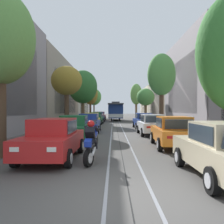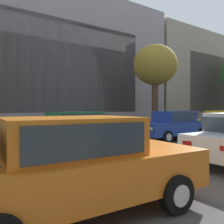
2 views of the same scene
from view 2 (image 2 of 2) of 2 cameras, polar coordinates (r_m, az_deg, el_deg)
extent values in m
cube|color=gray|center=(16.73, -21.00, 11.85)|extent=(4.65, 21.65, 9.85)
cube|color=#2D3842|center=(14.44, -18.93, 11.65)|extent=(0.04, 15.37, 5.91)
cube|color=gray|center=(30.19, 24.73, 6.57)|extent=(4.13, 21.65, 9.53)
cube|color=#1E6038|center=(9.84, -10.08, -5.40)|extent=(1.89, 4.34, 0.66)
cube|color=#1E6038|center=(9.85, -9.30, -1.71)|extent=(1.52, 2.10, 0.60)
cube|color=#2D3842|center=(9.52, -13.86, -1.93)|extent=(1.34, 0.25, 0.47)
cube|color=#2D3842|center=(10.42, -3.42, -1.67)|extent=(1.30, 0.23, 0.45)
cube|color=#2D3842|center=(9.19, -7.28, -1.89)|extent=(0.07, 1.81, 0.47)
cube|color=#2D3842|center=(10.53, -11.06, -1.55)|extent=(0.07, 1.81, 0.47)
cube|color=white|center=(8.60, -21.72, -5.68)|extent=(0.28, 0.05, 0.14)
cube|color=#B21414|center=(10.46, 2.06, -4.47)|extent=(0.28, 0.05, 0.12)
cube|color=white|center=(9.68, -23.24, -4.96)|extent=(0.28, 0.05, 0.14)
cube|color=#B21414|center=(11.37, -1.33, -4.04)|extent=(0.28, 0.05, 0.12)
cylinder|color=black|center=(8.58, -15.76, -8.56)|extent=(0.21, 0.64, 0.64)
cylinder|color=silver|center=(8.48, -15.52, -8.68)|extent=(0.03, 0.35, 0.35)
cylinder|color=black|center=(10.24, -19.02, -7.04)|extent=(0.21, 0.64, 0.64)
cylinder|color=silver|center=(10.34, -19.19, -6.97)|extent=(0.03, 0.35, 0.35)
cylinder|color=black|center=(9.77, -0.70, -7.38)|extent=(0.21, 0.64, 0.64)
cylinder|color=silver|center=(9.68, -0.33, -7.45)|extent=(0.03, 0.35, 0.35)
cylinder|color=black|center=(11.26, -5.77, -6.29)|extent=(0.21, 0.64, 0.64)
cylinder|color=silver|center=(11.35, -6.05, -6.23)|extent=(0.03, 0.35, 0.35)
cube|color=#233D93|center=(13.15, 14.78, -3.84)|extent=(1.81, 4.30, 0.66)
cube|color=#233D93|center=(13.23, 15.22, -1.08)|extent=(1.48, 2.07, 0.60)
cube|color=#2D3842|center=(12.61, 12.71, -1.25)|extent=(1.33, 0.22, 0.47)
cube|color=#2D3842|center=(14.14, 18.38, -1.05)|extent=(1.30, 0.20, 0.45)
cube|color=#2D3842|center=(12.75, 17.75, -1.16)|extent=(0.03, 1.81, 0.47)
cube|color=#2D3842|center=(13.73, 12.87, -1.00)|extent=(0.03, 1.81, 0.47)
cube|color=white|center=(11.21, 9.55, -4.12)|extent=(0.28, 0.04, 0.14)
cube|color=#B21414|center=(14.50, 22.13, -3.05)|extent=(0.28, 0.04, 0.12)
cube|color=white|center=(12.05, 5.91, -3.77)|extent=(0.28, 0.04, 0.14)
cube|color=#B21414|center=(15.16, 18.64, -2.86)|extent=(0.28, 0.04, 0.12)
cylinder|color=black|center=(11.61, 13.64, -6.09)|extent=(0.20, 0.64, 0.64)
cylinder|color=silver|center=(11.54, 14.04, -6.14)|extent=(0.02, 0.35, 0.35)
cylinder|color=black|center=(12.86, 7.85, -5.40)|extent=(0.20, 0.64, 0.64)
cylinder|color=silver|center=(12.95, 7.53, -5.36)|extent=(0.02, 0.35, 0.35)
cylinder|color=black|center=(13.68, 21.28, -5.08)|extent=(0.20, 0.64, 0.64)
cylinder|color=silver|center=(13.61, 21.66, -5.11)|extent=(0.02, 0.35, 0.35)
cylinder|color=black|center=(14.75, 15.66, -4.62)|extent=(0.20, 0.64, 0.64)
cylinder|color=silver|center=(14.83, 15.34, -4.59)|extent=(0.02, 0.35, 0.35)
cube|color=gold|center=(17.57, 25.66, -2.72)|extent=(1.94, 4.36, 0.66)
cube|color=gold|center=(17.67, 25.90, -0.66)|extent=(1.54, 2.11, 0.60)
cube|color=#2D3842|center=(16.94, 24.55, -0.78)|extent=(1.34, 0.27, 0.47)
cube|color=#2D3842|center=(18.04, 23.81, -0.61)|extent=(0.09, 1.81, 0.47)
cube|color=white|center=(15.41, 23.61, -2.83)|extent=(0.28, 0.05, 0.14)
cube|color=white|center=(16.01, 20.18, -2.67)|extent=(0.28, 0.05, 0.14)
cylinder|color=black|center=(16.01, 26.12, -4.25)|extent=(0.22, 0.65, 0.64)
cylinder|color=black|center=(16.91, 20.85, -3.95)|extent=(0.22, 0.65, 0.64)
cylinder|color=silver|center=(16.97, 20.54, -3.93)|extent=(0.03, 0.35, 0.35)
cylinder|color=black|center=(19.18, 25.26, -3.41)|extent=(0.22, 0.65, 0.64)
cylinder|color=silver|center=(19.23, 24.97, -3.40)|extent=(0.03, 0.35, 0.35)
cube|color=orange|center=(3.97, -8.07, -14.78)|extent=(1.98, 4.37, 0.66)
cube|color=orange|center=(3.79, -10.18, -5.80)|extent=(1.56, 2.13, 0.60)
cube|color=#2D3842|center=(4.17, 0.69, -5.46)|extent=(1.34, 0.28, 0.47)
cube|color=#2D3842|center=(4.49, -13.63, -4.77)|extent=(0.11, 1.81, 0.47)
cube|color=#2D3842|center=(3.11, -5.19, -7.25)|extent=(0.11, 1.81, 0.47)
cube|color=white|center=(5.56, 10.70, -9.20)|extent=(0.28, 0.05, 0.14)
cube|color=white|center=(4.80, 19.79, -10.84)|extent=(0.28, 0.05, 0.14)
cylinder|color=black|center=(5.41, 1.58, -14.12)|extent=(0.23, 0.65, 0.64)
cylinder|color=silver|center=(5.50, 0.94, -13.87)|extent=(0.04, 0.35, 0.35)
cylinder|color=black|center=(4.11, 15.78, -19.05)|extent=(0.23, 0.65, 0.64)
cylinder|color=silver|center=(4.04, 16.99, -19.41)|extent=(0.04, 0.35, 0.35)
cube|color=#2D3842|center=(7.13, 25.89, -2.92)|extent=(1.30, 0.21, 0.45)
cube|color=#2D3842|center=(8.53, 25.53, -2.18)|extent=(0.04, 1.81, 0.47)
cube|color=#B21414|center=(6.81, 18.22, -7.38)|extent=(0.28, 0.04, 0.12)
cylinder|color=black|center=(7.72, 20.10, -9.63)|extent=(0.20, 0.64, 0.64)
cylinder|color=silver|center=(7.79, 19.44, -9.54)|extent=(0.02, 0.35, 0.35)
cylinder|color=#4C3826|center=(15.01, 10.67, 1.70)|extent=(0.41, 0.41, 3.89)
ellipsoid|color=olive|center=(15.27, 10.69, 11.48)|extent=(2.76, 2.83, 2.60)
camera|label=1|loc=(12.36, -91.81, 0.96)|focal=37.59mm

